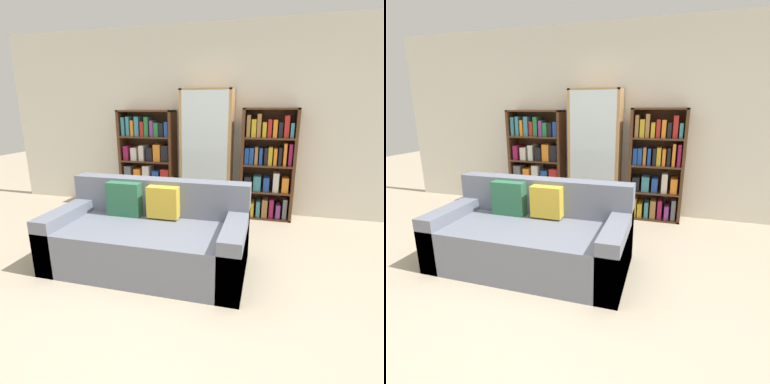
# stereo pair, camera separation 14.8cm
# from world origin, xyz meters

# --- Properties ---
(ground_plane) EXTENTS (16.00, 16.00, 0.00)m
(ground_plane) POSITION_xyz_m (0.00, 0.00, 0.00)
(ground_plane) COLOR tan
(wall_back) EXTENTS (6.93, 0.06, 2.70)m
(wall_back) POSITION_xyz_m (0.00, 2.55, 1.35)
(wall_back) COLOR silver
(wall_back) RESTS_ON ground
(couch) EXTENTS (1.93, 0.94, 0.83)m
(couch) POSITION_xyz_m (-0.33, 0.64, 0.29)
(couch) COLOR slate
(couch) RESTS_ON ground
(bookshelf_left) EXTENTS (0.85, 0.32, 1.52)m
(bookshelf_left) POSITION_xyz_m (-1.02, 2.34, 0.72)
(bookshelf_left) COLOR #4C2D19
(bookshelf_left) RESTS_ON ground
(display_cabinet) EXTENTS (0.73, 0.36, 1.81)m
(display_cabinet) POSITION_xyz_m (-0.10, 2.33, 0.91)
(display_cabinet) COLOR #AD7F4C
(display_cabinet) RESTS_ON ground
(bookshelf_right) EXTENTS (0.74, 0.32, 1.55)m
(bookshelf_right) POSITION_xyz_m (0.77, 2.34, 0.75)
(bookshelf_right) COLOR #4C2D19
(bookshelf_right) RESTS_ON ground
(wine_bottle) EXTENTS (0.09, 0.09, 0.35)m
(wine_bottle) POSITION_xyz_m (0.50, 1.69, 0.14)
(wine_bottle) COLOR black
(wine_bottle) RESTS_ON ground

